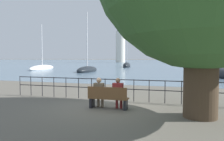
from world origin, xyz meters
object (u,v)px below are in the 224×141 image
(sailboat_0, at_px, (87,70))
(sailboat_2, at_px, (42,68))
(seated_person_left, at_px, (99,91))
(park_bench, at_px, (108,98))
(seated_person_right, at_px, (118,92))
(sailboat_1, at_px, (127,65))
(harbor_lighthouse, at_px, (120,45))
(sailboat_4, at_px, (224,74))

(sailboat_0, height_order, sailboat_2, sailboat_0)
(sailboat_2, bearing_deg, seated_person_left, -58.49)
(park_bench, height_order, seated_person_right, seated_person_right)
(sailboat_1, relative_size, harbor_lighthouse, 0.69)
(sailboat_1, bearing_deg, park_bench, -86.21)
(sailboat_4, height_order, harbor_lighthouse, harbor_lighthouse)
(park_bench, distance_m, sailboat_1, 41.40)
(park_bench, relative_size, seated_person_right, 1.30)
(sailboat_1, distance_m, sailboat_4, 28.14)
(sailboat_1, bearing_deg, harbor_lighthouse, 97.89)
(sailboat_1, xyz_separation_m, sailboat_4, (15.97, -23.17, -0.04))
(sailboat_1, distance_m, sailboat_2, 19.23)
(seated_person_right, height_order, harbor_lighthouse, harbor_lighthouse)
(seated_person_right, relative_size, harbor_lighthouse, 0.07)
(seated_person_left, xyz_separation_m, sailboat_1, (-8.18, 40.42, -0.28))
(sailboat_4, bearing_deg, harbor_lighthouse, 102.54)
(seated_person_left, distance_m, sailboat_0, 24.28)
(seated_person_right, distance_m, sailboat_1, 41.41)
(seated_person_left, bearing_deg, sailboat_0, 114.47)
(sailboat_0, bearing_deg, sailboat_2, 159.34)
(park_bench, height_order, sailboat_2, sailboat_2)
(park_bench, xyz_separation_m, harbor_lighthouse, (-24.47, 95.69, 8.07))
(seated_person_left, bearing_deg, harbor_lighthouse, 104.13)
(seated_person_left, height_order, sailboat_1, sailboat_1)
(seated_person_left, height_order, sailboat_4, sailboat_4)
(seated_person_right, bearing_deg, sailboat_0, 116.18)
(sailboat_1, bearing_deg, sailboat_0, -104.03)
(seated_person_right, height_order, sailboat_2, sailboat_2)
(seated_person_left, xyz_separation_m, sailboat_0, (-10.06, 22.09, -0.40))
(sailboat_4, bearing_deg, sailboat_2, 154.07)
(seated_person_right, distance_m, sailboat_4, 18.62)
(sailboat_2, bearing_deg, park_bench, -58.02)
(seated_person_left, height_order, harbor_lighthouse, harbor_lighthouse)
(park_bench, bearing_deg, harbor_lighthouse, 104.35)
(seated_person_right, height_order, sailboat_1, sailboat_1)
(sailboat_0, distance_m, sailboat_4, 18.49)
(seated_person_right, relative_size, sailboat_4, 0.11)
(park_bench, distance_m, sailboat_4, 18.84)
(sailboat_1, height_order, sailboat_4, sailboat_1)
(sailboat_1, bearing_deg, seated_person_left, -86.74)
(sailboat_4, bearing_deg, seated_person_left, -123.89)
(sailboat_4, xyz_separation_m, harbor_lighthouse, (-31.86, 78.36, 8.14))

